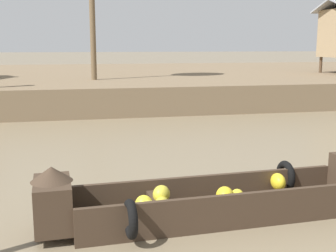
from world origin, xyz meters
name	(u,v)px	position (x,y,z in m)	size (l,w,h in m)	color
ground_plane	(172,141)	(0.00, 10.00, 0.00)	(300.00, 300.00, 0.00)	#7A6B51
riverbank_strip	(118,81)	(0.00, 23.96, 0.53)	(160.00, 20.00, 1.06)	#756047
banana_boat	(217,197)	(-0.51, 4.64, 0.32)	(5.37, 1.85, 0.96)	#3D2D21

